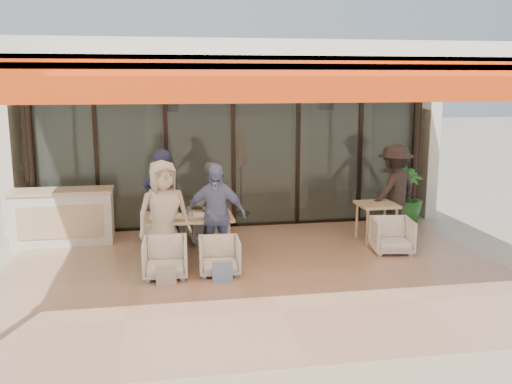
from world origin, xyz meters
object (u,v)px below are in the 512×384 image
chair_far_right (208,223)px  diner_navy (163,201)px  chair_near_left (165,256)px  chair_far_left (163,226)px  side_chair (392,234)px  chair_near_right (219,254)px  standing_woman (394,190)px  diner_cream (164,215)px  potted_palm (406,194)px  host_counter (63,217)px  diner_periwinkle (216,215)px  diner_grey (210,206)px  side_table (377,209)px  dining_table (188,219)px

chair_far_right → diner_navy: bearing=26.0°
chair_near_left → diner_navy: 1.51m
chair_far_left → side_chair: (3.97, -1.31, 0.01)m
chair_near_right → standing_woman: (3.64, 1.75, 0.58)m
diner_cream → potted_palm: (5.09, 2.04, -0.25)m
host_counter → chair_far_left: 1.86m
diner_cream → diner_periwinkle: diner_cream is taller
host_counter → chair_near_left: size_ratio=2.67×
chair_near_right → potted_palm: bearing=33.4°
chair_near_right → chair_far_right: bearing=92.6°
chair_near_left → diner_grey: bearing=61.5°
host_counter → chair_near_right: size_ratio=2.84×
diner_cream → side_table: 4.06m
diner_navy → side_chair: size_ratio=2.65×
chair_far_left → diner_navy: bearing=69.8°
chair_near_right → diner_cream: bearing=151.8°
diner_navy → side_chair: (3.97, -0.81, -0.58)m
chair_far_right → standing_woman: 3.69m
diner_periwinkle → side_table: size_ratio=2.28×
diner_cream → potted_palm: 5.49m
diner_navy → potted_palm: bearing=-169.0°
diner_grey → side_chair: bearing=167.9°
diner_periwinkle → side_chair: (3.13, 0.09, -0.50)m
chair_near_left → potted_palm: (5.09, 2.54, 0.29)m
side_table → standing_woman: (0.52, 0.41, 0.27)m
chair_near_right → diner_grey: size_ratio=0.41×
diner_cream → standing_woman: bearing=0.6°
chair_far_left → diner_cream: 1.50m
chair_far_right → side_chair: chair_far_right is taller
host_counter → diner_navy: diner_navy is taller
diner_navy → diner_grey: bearing=178.4°
host_counter → diner_grey: 2.79m
potted_palm → diner_periwinkle: bearing=-154.4°
diner_navy → side_chair: bearing=166.9°
chair_near_left → side_table: bearing=21.2°
chair_near_right → diner_periwinkle: (0.00, 0.50, 0.52)m
standing_woman → chair_near_left: bearing=-8.4°
dining_table → chair_near_left: 1.10m
chair_far_left → side_chair: side_chair is taller
chair_far_right → chair_near_left: chair_far_right is taller
chair_far_left → chair_far_right: bearing=159.8°
side_table → standing_woman: bearing=38.6°
chair_far_right → chair_near_right: 1.90m
potted_palm → standing_woman: bearing=-127.7°
chair_near_left → diner_navy: diner_navy is taller
dining_table → diner_navy: bearing=132.9°
host_counter → potted_palm: bearing=3.0°
diner_grey → diner_cream: bearing=49.3°
potted_palm → diner_grey: bearing=-165.0°
standing_woman → side_chair: bearing=36.3°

